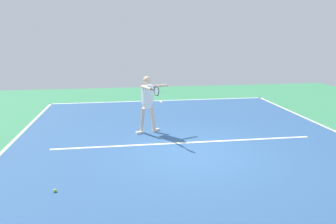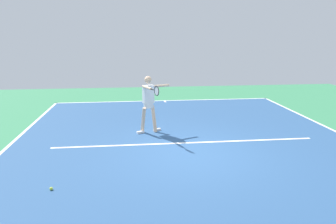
{
  "view_description": "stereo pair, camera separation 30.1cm",
  "coord_description": "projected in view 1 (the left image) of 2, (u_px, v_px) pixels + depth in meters",
  "views": [
    {
      "loc": [
        1.78,
        7.62,
        3.04
      ],
      "look_at": [
        0.51,
        -1.02,
        0.9
      ],
      "focal_mm": 33.61,
      "sensor_mm": 36.0,
      "label": 1
    },
    {
      "loc": [
        1.49,
        7.66,
        3.04
      ],
      "look_at": [
        0.51,
        -1.02,
        0.9
      ],
      "focal_mm": 33.61,
      "sensor_mm": 36.0,
      "label": 2
    }
  ],
  "objects": [
    {
      "name": "tennis_ball_far_corner",
      "position": [
        55.0,
        191.0,
        6.25
      ],
      "size": [
        0.07,
        0.07,
        0.07
      ],
      "primitive_type": "sphere",
      "color": "#C6E53D",
      "rests_on": "ground_plane"
    },
    {
      "name": "court_surface",
      "position": [
        193.0,
        153.0,
        8.3
      ],
      "size": [
        10.15,
        13.99,
        0.0
      ],
      "primitive_type": "cube",
      "color": "#2D5484",
      "rests_on": "ground_plane"
    },
    {
      "name": "court_line_centre_mark",
      "position": [
        161.0,
        101.0,
        14.78
      ],
      "size": [
        0.1,
        0.3,
        0.01
      ],
      "primitive_type": "cube",
      "color": "white",
      "rests_on": "ground_plane"
    },
    {
      "name": "court_line_service",
      "position": [
        186.0,
        143.0,
        9.12
      ],
      "size": [
        7.61,
        0.1,
        0.01
      ],
      "primitive_type": "cube",
      "color": "white",
      "rests_on": "ground_plane"
    },
    {
      "name": "court_line_baseline_near",
      "position": [
        160.0,
        101.0,
        14.97
      ],
      "size": [
        10.15,
        0.1,
        0.01
      ],
      "primitive_type": "cube",
      "color": "white",
      "rests_on": "ground_plane"
    },
    {
      "name": "ground_plane",
      "position": [
        193.0,
        153.0,
        8.3
      ],
      "size": [
        22.14,
        22.14,
        0.0
      ],
      "primitive_type": "plane",
      "color": "#388456"
    },
    {
      "name": "tennis_player",
      "position": [
        148.0,
        100.0,
        9.84
      ],
      "size": [
        1.09,
        1.37,
        1.82
      ],
      "rotation": [
        0.0,
        0.0,
        0.39
      ],
      "color": "beige",
      "rests_on": "ground_plane"
    }
  ]
}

